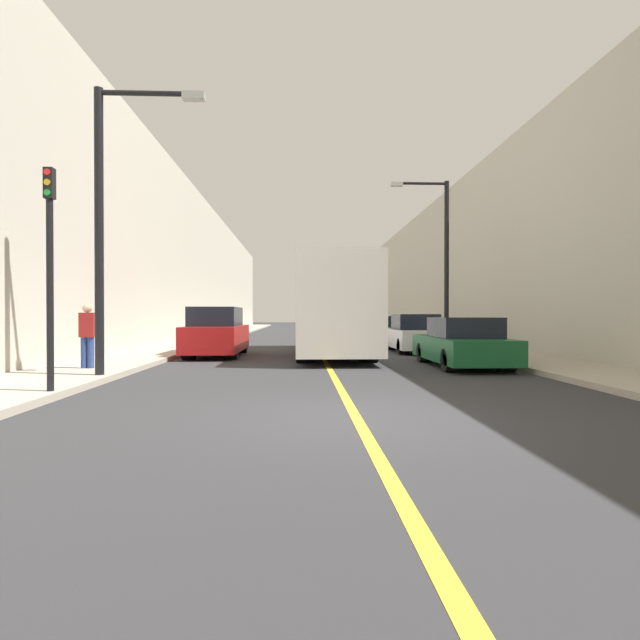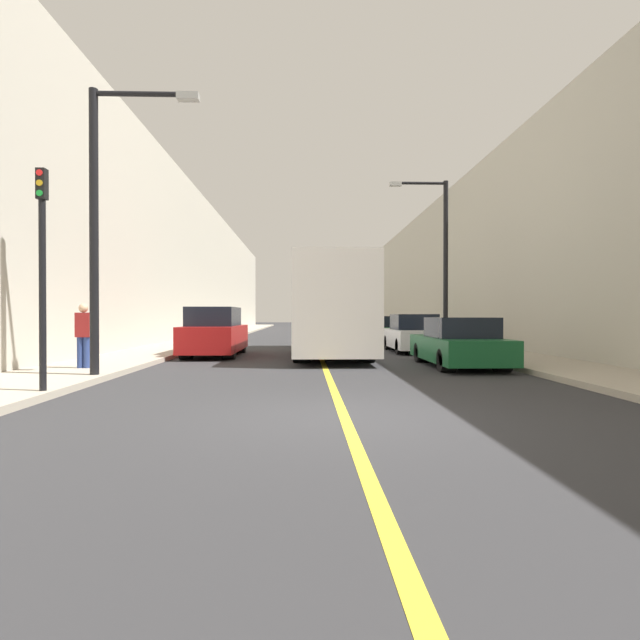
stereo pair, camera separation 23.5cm
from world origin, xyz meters
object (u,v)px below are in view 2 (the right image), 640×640
(car_right_near, at_px, (459,344))
(street_lamp_left, at_px, (104,210))
(bus, at_px, (329,307))
(car_right_far, at_px, (387,331))
(car_right_mid, at_px, (413,335))
(street_lamp_right, at_px, (440,252))
(pedestrian, at_px, (84,335))
(traffic_light, at_px, (42,270))
(parked_suv_left, at_px, (215,333))

(car_right_near, xyz_separation_m, street_lamp_left, (-9.04, -2.77, 3.25))
(bus, relative_size, car_right_far, 2.19)
(car_right_mid, bearing_deg, bus, -160.26)
(car_right_near, bearing_deg, car_right_far, 89.96)
(street_lamp_right, distance_m, pedestrian, 14.25)
(car_right_near, height_order, car_right_mid, car_right_mid)
(car_right_mid, xyz_separation_m, street_lamp_right, (1.32, 0.70, 3.47))
(street_lamp_left, bearing_deg, car_right_near, 17.06)
(car_right_near, height_order, traffic_light, traffic_light)
(traffic_light, relative_size, pedestrian, 2.40)
(parked_suv_left, xyz_separation_m, car_right_mid, (7.71, 1.80, -0.14))
(pedestrian, bearing_deg, car_right_far, 54.21)
(street_lamp_right, bearing_deg, car_right_near, -100.84)
(car_right_far, xyz_separation_m, pedestrian, (-10.17, -14.11, 0.34))
(parked_suv_left, relative_size, street_lamp_right, 0.67)
(traffic_light, height_order, pedestrian, traffic_light)
(car_right_mid, relative_size, street_lamp_right, 0.61)
(car_right_far, relative_size, traffic_light, 1.18)
(street_lamp_left, relative_size, pedestrian, 3.93)
(street_lamp_left, bearing_deg, car_right_mid, 43.95)
(pedestrian, bearing_deg, street_lamp_left, -52.43)
(bus, bearing_deg, pedestrian, -138.04)
(car_right_mid, bearing_deg, car_right_near, -89.43)
(parked_suv_left, xyz_separation_m, car_right_near, (7.76, -4.08, -0.18))
(street_lamp_left, bearing_deg, street_lamp_right, 42.27)
(bus, relative_size, car_right_near, 2.30)
(parked_suv_left, relative_size, street_lamp_left, 0.72)
(pedestrian, bearing_deg, car_right_near, 7.37)
(parked_suv_left, distance_m, street_lamp_left, 7.62)
(pedestrian, bearing_deg, bus, 41.96)
(parked_suv_left, distance_m, traffic_light, 9.52)
(car_right_far, bearing_deg, parked_suv_left, -131.73)
(parked_suv_left, bearing_deg, street_lamp_left, -100.55)
(car_right_mid, bearing_deg, street_lamp_right, 28.07)
(car_right_near, relative_size, traffic_light, 1.12)
(car_right_far, bearing_deg, street_lamp_right, -78.60)
(parked_suv_left, distance_m, car_right_near, 8.77)
(traffic_light, bearing_deg, pedestrian, 104.17)
(car_right_mid, height_order, street_lamp_right, street_lamp_right)
(parked_suv_left, height_order, pedestrian, pedestrian)
(car_right_far, bearing_deg, traffic_light, -117.03)
(parked_suv_left, xyz_separation_m, traffic_light, (-1.42, -9.30, 1.48))
(bus, height_order, parked_suv_left, bus)
(car_right_near, relative_size, car_right_far, 0.95)
(bus, height_order, street_lamp_left, street_lamp_left)
(street_lamp_left, height_order, street_lamp_right, street_lamp_right)
(street_lamp_right, distance_m, traffic_light, 15.87)
(bus, bearing_deg, street_lamp_right, 22.13)
(parked_suv_left, relative_size, car_right_far, 1.01)
(bus, relative_size, pedestrian, 6.19)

